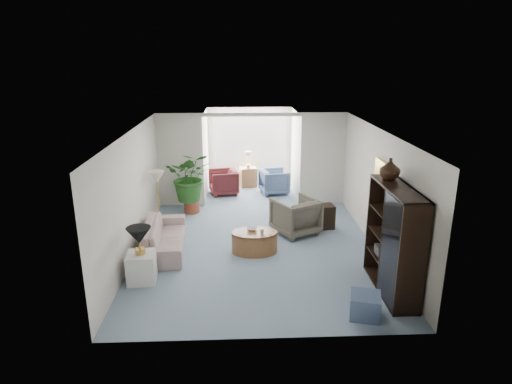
{
  "coord_description": "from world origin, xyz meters",
  "views": [
    {
      "loc": [
        -0.4,
        -8.42,
        3.91
      ],
      "look_at": [
        0.0,
        0.6,
        1.1
      ],
      "focal_mm": 30.8,
      "sensor_mm": 36.0,
      "label": 1
    }
  ],
  "objects_px": {
    "framed_picture": "(381,172)",
    "ottoman": "(365,305)",
    "coffee_cup": "(262,232)",
    "plant_pot": "(192,206)",
    "coffee_table": "(255,242)",
    "entertainment_cabinet": "(394,240)",
    "floor_lamp": "(157,177)",
    "sunroom_chair_blue": "(274,182)",
    "sunroom_chair_maroon": "(223,182)",
    "table_lamp": "(139,236)",
    "cabinet_urn": "(390,169)",
    "side_table_dark": "(323,217)",
    "coffee_bowl": "(252,229)",
    "sofa": "(164,236)",
    "end_table": "(142,268)",
    "sunroom_table": "(248,177)",
    "wingback_chair": "(296,216)"
  },
  "relations": [
    {
      "from": "side_table_dark",
      "to": "entertainment_cabinet",
      "type": "distance_m",
      "value": 3.05
    },
    {
      "from": "coffee_cup",
      "to": "plant_pot",
      "type": "distance_m",
      "value": 3.12
    },
    {
      "from": "coffee_bowl",
      "to": "cabinet_urn",
      "type": "distance_m",
      "value": 3.08
    },
    {
      "from": "entertainment_cabinet",
      "to": "sunroom_chair_blue",
      "type": "height_order",
      "value": "entertainment_cabinet"
    },
    {
      "from": "table_lamp",
      "to": "cabinet_urn",
      "type": "xyz_separation_m",
      "value": [
        4.37,
        0.01,
        1.16
      ]
    },
    {
      "from": "framed_picture",
      "to": "plant_pot",
      "type": "bearing_deg",
      "value": 148.01
    },
    {
      "from": "framed_picture",
      "to": "ottoman",
      "type": "distance_m",
      "value": 2.97
    },
    {
      "from": "table_lamp",
      "to": "ottoman",
      "type": "bearing_deg",
      "value": -18.98
    },
    {
      "from": "wingback_chair",
      "to": "sunroom_chair_blue",
      "type": "relative_size",
      "value": 1.16
    },
    {
      "from": "sofa",
      "to": "sunroom_chair_maroon",
      "type": "distance_m",
      "value": 4.01
    },
    {
      "from": "sunroom_table",
      "to": "sunroom_chair_maroon",
      "type": "bearing_deg",
      "value": -135.0
    },
    {
      "from": "coffee_table",
      "to": "coffee_cup",
      "type": "distance_m",
      "value": 0.32
    },
    {
      "from": "sunroom_chair_maroon",
      "to": "framed_picture",
      "type": "bearing_deg",
      "value": 27.34
    },
    {
      "from": "plant_pot",
      "to": "side_table_dark",
      "type": "bearing_deg",
      "value": -20.85
    },
    {
      "from": "sofa",
      "to": "table_lamp",
      "type": "relative_size",
      "value": 4.62
    },
    {
      "from": "coffee_cup",
      "to": "wingback_chair",
      "type": "xyz_separation_m",
      "value": [
        0.83,
        1.08,
        -0.08
      ]
    },
    {
      "from": "coffee_table",
      "to": "entertainment_cabinet",
      "type": "height_order",
      "value": "entertainment_cabinet"
    },
    {
      "from": "coffee_table",
      "to": "sunroom_chair_blue",
      "type": "xyz_separation_m",
      "value": [
        0.75,
        4.06,
        0.13
      ]
    },
    {
      "from": "entertainment_cabinet",
      "to": "sunroom_chair_blue",
      "type": "relative_size",
      "value": 2.36
    },
    {
      "from": "coffee_cup",
      "to": "sunroom_table",
      "type": "height_order",
      "value": "sunroom_table"
    },
    {
      "from": "end_table",
      "to": "sunroom_chair_maroon",
      "type": "relative_size",
      "value": 0.68
    },
    {
      "from": "framed_picture",
      "to": "end_table",
      "type": "bearing_deg",
      "value": -166.37
    },
    {
      "from": "floor_lamp",
      "to": "plant_pot",
      "type": "relative_size",
      "value": 0.9
    },
    {
      "from": "entertainment_cabinet",
      "to": "sunroom_chair_maroon",
      "type": "bearing_deg",
      "value": 118.09
    },
    {
      "from": "sofa",
      "to": "ottoman",
      "type": "distance_m",
      "value": 4.39
    },
    {
      "from": "plant_pot",
      "to": "sunroom_chair_maroon",
      "type": "relative_size",
      "value": 0.5
    },
    {
      "from": "ottoman",
      "to": "sunroom_chair_maroon",
      "type": "xyz_separation_m",
      "value": [
        -2.38,
        6.48,
        0.18
      ]
    },
    {
      "from": "coffee_cup",
      "to": "floor_lamp",
      "type": "bearing_deg",
      "value": 146.76
    },
    {
      "from": "end_table",
      "to": "plant_pot",
      "type": "height_order",
      "value": "end_table"
    },
    {
      "from": "table_lamp",
      "to": "coffee_table",
      "type": "distance_m",
      "value": 2.47
    },
    {
      "from": "framed_picture",
      "to": "cabinet_urn",
      "type": "bearing_deg",
      "value": -101.74
    },
    {
      "from": "framed_picture",
      "to": "table_lamp",
      "type": "bearing_deg",
      "value": -166.37
    },
    {
      "from": "coffee_table",
      "to": "ottoman",
      "type": "distance_m",
      "value": 2.92
    },
    {
      "from": "entertainment_cabinet",
      "to": "coffee_cup",
      "type": "bearing_deg",
      "value": 144.31
    },
    {
      "from": "coffee_bowl",
      "to": "sunroom_chair_maroon",
      "type": "xyz_separation_m",
      "value": [
        -0.7,
        3.96,
        -0.11
      ]
    },
    {
      "from": "table_lamp",
      "to": "sunroom_chair_maroon",
      "type": "xyz_separation_m",
      "value": [
        1.33,
        5.2,
        -0.53
      ]
    },
    {
      "from": "wingback_chair",
      "to": "cabinet_urn",
      "type": "relative_size",
      "value": 2.48
    },
    {
      "from": "coffee_table",
      "to": "entertainment_cabinet",
      "type": "relative_size",
      "value": 0.51
    },
    {
      "from": "floor_lamp",
      "to": "sunroom_chair_blue",
      "type": "relative_size",
      "value": 0.46
    },
    {
      "from": "end_table",
      "to": "sunroom_table",
      "type": "bearing_deg",
      "value": 70.73
    },
    {
      "from": "coffee_cup",
      "to": "sofa",
      "type": "bearing_deg",
      "value": 171.43
    },
    {
      "from": "sofa",
      "to": "coffee_bowl",
      "type": "bearing_deg",
      "value": -97.62
    },
    {
      "from": "cabinet_urn",
      "to": "entertainment_cabinet",
      "type": "bearing_deg",
      "value": -90.0
    },
    {
      "from": "framed_picture",
      "to": "sofa",
      "type": "distance_m",
      "value": 4.62
    },
    {
      "from": "sofa",
      "to": "sunroom_chair_maroon",
      "type": "xyz_separation_m",
      "value": [
        1.13,
        3.85,
        0.07
      ]
    },
    {
      "from": "sunroom_chair_maroon",
      "to": "side_table_dark",
      "type": "bearing_deg",
      "value": 29.84
    },
    {
      "from": "entertainment_cabinet",
      "to": "ottoman",
      "type": "bearing_deg",
      "value": -130.03
    },
    {
      "from": "framed_picture",
      "to": "coffee_bowl",
      "type": "xyz_separation_m",
      "value": [
        -2.57,
        0.13,
        -1.22
      ]
    },
    {
      "from": "framed_picture",
      "to": "coffee_table",
      "type": "relative_size",
      "value": 0.53
    },
    {
      "from": "coffee_table",
      "to": "entertainment_cabinet",
      "type": "bearing_deg",
      "value": -35.56
    }
  ]
}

